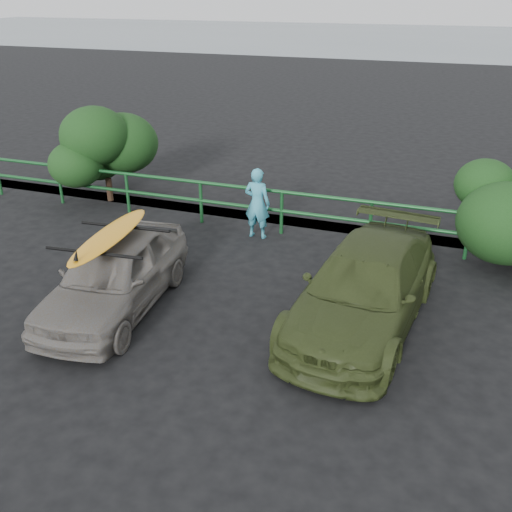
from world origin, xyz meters
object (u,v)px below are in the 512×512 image
Objects in this scene: olive_vehicle at (364,288)px; man at (257,203)px; surfboard at (110,236)px; guardrail at (240,207)px; sedan at (114,275)px.

man is (-2.89, 2.84, 0.15)m from olive_vehicle.
man is 4.05m from surfboard.
guardrail is 3.12× the size of olive_vehicle.
sedan is 1.49× the size of surfboard.
man is at bearing 141.70° from olive_vehicle.
guardrail is at bearing 74.99° from sedan.
man reaches higher than olive_vehicle.
guardrail is 4.32m from surfboard.
guardrail is 5.52× the size of surfboard.
guardrail is 8.74× the size of man.
surfboard is (-1.24, -3.81, 0.58)m from man.
sedan is (-0.70, -4.17, 0.12)m from guardrail.
olive_vehicle is (3.43, -3.20, 0.13)m from guardrail.
sedan reaches higher than guardrail.
surfboard is (0.00, 0.00, 0.74)m from sedan.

